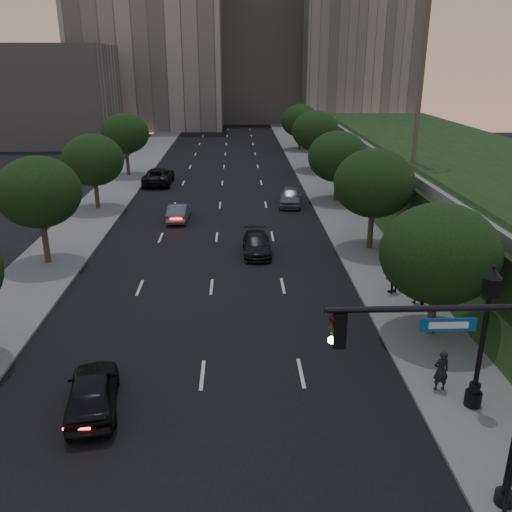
{
  "coord_description": "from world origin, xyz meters",
  "views": [
    {
      "loc": [
        1.48,
        -13.94,
        12.03
      ],
      "look_at": [
        2.32,
        9.14,
        3.6
      ],
      "focal_mm": 38.0,
      "sensor_mm": 36.0,
      "label": 1
    }
  ],
  "objects_px": {
    "sedan_near_left": "(92,392)",
    "sedan_near_right": "(257,244)",
    "street_lamp": "(482,345)",
    "sedan_far_left": "(158,176)",
    "pedestrian_c": "(394,276)",
    "pedestrian_a": "(441,371)",
    "sedan_mid_left": "(179,212)",
    "sedan_far_right": "(291,196)",
    "pedestrian_b": "(418,288)",
    "traffic_signal_mast": "(484,398)"
  },
  "relations": [
    {
      "from": "street_lamp",
      "to": "sedan_near_left",
      "type": "bearing_deg",
      "value": 178.07
    },
    {
      "from": "sedan_near_left",
      "to": "pedestrian_b",
      "type": "height_order",
      "value": "pedestrian_b"
    },
    {
      "from": "traffic_signal_mast",
      "to": "sedan_near_right",
      "type": "bearing_deg",
      "value": 103.38
    },
    {
      "from": "traffic_signal_mast",
      "to": "pedestrian_b",
      "type": "bearing_deg",
      "value": 78.03
    },
    {
      "from": "sedan_near_right",
      "to": "sedan_far_right",
      "type": "relative_size",
      "value": 0.95
    },
    {
      "from": "sedan_near_left",
      "to": "sedan_near_right",
      "type": "relative_size",
      "value": 0.99
    },
    {
      "from": "sedan_near_left",
      "to": "pedestrian_a",
      "type": "relative_size",
      "value": 2.65
    },
    {
      "from": "sedan_far_left",
      "to": "pedestrian_c",
      "type": "xyz_separation_m",
      "value": [
        16.31,
        -28.25,
        0.26
      ]
    },
    {
      "from": "pedestrian_a",
      "to": "pedestrian_c",
      "type": "distance_m",
      "value": 9.13
    },
    {
      "from": "street_lamp",
      "to": "sedan_far_right",
      "type": "bearing_deg",
      "value": 97.41
    },
    {
      "from": "pedestrian_a",
      "to": "pedestrian_b",
      "type": "xyz_separation_m",
      "value": [
        1.61,
        7.75,
        -0.01
      ]
    },
    {
      "from": "street_lamp",
      "to": "sedan_mid_left",
      "type": "xyz_separation_m",
      "value": [
        -13.07,
        24.99,
        -1.95
      ]
    },
    {
      "from": "sedan_far_left",
      "to": "sedan_near_right",
      "type": "relative_size",
      "value": 1.34
    },
    {
      "from": "sedan_near_left",
      "to": "pedestrian_a",
      "type": "distance_m",
      "value": 12.93
    },
    {
      "from": "sedan_near_left",
      "to": "sedan_mid_left",
      "type": "height_order",
      "value": "sedan_near_left"
    },
    {
      "from": "traffic_signal_mast",
      "to": "sedan_far_left",
      "type": "bearing_deg",
      "value": 108.46
    },
    {
      "from": "pedestrian_b",
      "to": "street_lamp",
      "type": "bearing_deg",
      "value": 113.45
    },
    {
      "from": "sedan_near_left",
      "to": "sedan_near_right",
      "type": "distance_m",
      "value": 17.8
    },
    {
      "from": "sedan_near_right",
      "to": "sedan_far_right",
      "type": "bearing_deg",
      "value": 73.72
    },
    {
      "from": "sedan_far_right",
      "to": "pedestrian_a",
      "type": "height_order",
      "value": "pedestrian_a"
    },
    {
      "from": "traffic_signal_mast",
      "to": "sedan_mid_left",
      "type": "relative_size",
      "value": 1.67
    },
    {
      "from": "sedan_mid_left",
      "to": "sedan_far_right",
      "type": "xyz_separation_m",
      "value": [
        9.25,
        4.41,
        0.1
      ]
    },
    {
      "from": "traffic_signal_mast",
      "to": "pedestrian_b",
      "type": "height_order",
      "value": "traffic_signal_mast"
    },
    {
      "from": "street_lamp",
      "to": "sedan_near_left",
      "type": "height_order",
      "value": "street_lamp"
    },
    {
      "from": "sedan_near_left",
      "to": "traffic_signal_mast",
      "type": "bearing_deg",
      "value": 147.09
    },
    {
      "from": "sedan_far_left",
      "to": "sedan_far_right",
      "type": "bearing_deg",
      "value": 144.8
    },
    {
      "from": "traffic_signal_mast",
      "to": "pedestrian_a",
      "type": "xyz_separation_m",
      "value": [
        1.22,
        5.61,
        -2.7
      ]
    },
    {
      "from": "traffic_signal_mast",
      "to": "sedan_far_right",
      "type": "xyz_separation_m",
      "value": [
        -1.73,
        33.99,
        -2.88
      ]
    },
    {
      "from": "street_lamp",
      "to": "sedan_far_left",
      "type": "relative_size",
      "value": 0.95
    },
    {
      "from": "sedan_mid_left",
      "to": "pedestrian_a",
      "type": "height_order",
      "value": "pedestrian_a"
    },
    {
      "from": "pedestrian_c",
      "to": "sedan_far_left",
      "type": "bearing_deg",
      "value": -86.66
    },
    {
      "from": "traffic_signal_mast",
      "to": "street_lamp",
      "type": "distance_m",
      "value": 5.15
    },
    {
      "from": "sedan_far_right",
      "to": "pedestrian_a",
      "type": "bearing_deg",
      "value": -76.86
    },
    {
      "from": "sedan_near_right",
      "to": "pedestrian_c",
      "type": "distance_m",
      "value": 9.91
    },
    {
      "from": "sedan_mid_left",
      "to": "sedan_far_left",
      "type": "relative_size",
      "value": 0.7
    },
    {
      "from": "street_lamp",
      "to": "pedestrian_c",
      "type": "distance_m",
      "value": 10.24
    },
    {
      "from": "pedestrian_c",
      "to": "pedestrian_a",
      "type": "bearing_deg",
      "value": 58.67
    },
    {
      "from": "sedan_far_left",
      "to": "sedan_far_right",
      "type": "relative_size",
      "value": 1.28
    },
    {
      "from": "sedan_near_left",
      "to": "sedan_far_right",
      "type": "xyz_separation_m",
      "value": [
        9.96,
        28.94,
        0.05
      ]
    },
    {
      "from": "traffic_signal_mast",
      "to": "sedan_near_right",
      "type": "distance_m",
      "value": 22.42
    },
    {
      "from": "street_lamp",
      "to": "pedestrian_c",
      "type": "bearing_deg",
      "value": 90.7
    },
    {
      "from": "sedan_near_right",
      "to": "pedestrian_a",
      "type": "distance_m",
      "value": 17.22
    },
    {
      "from": "sedan_near_left",
      "to": "pedestrian_b",
      "type": "bearing_deg",
      "value": -159.75
    },
    {
      "from": "sedan_far_left",
      "to": "pedestrian_a",
      "type": "bearing_deg",
      "value": 112.84
    },
    {
      "from": "sedan_far_right",
      "to": "pedestrian_a",
      "type": "xyz_separation_m",
      "value": [
        2.95,
        -28.38,
        0.18
      ]
    },
    {
      "from": "sedan_mid_left",
      "to": "sedan_near_right",
      "type": "height_order",
      "value": "sedan_mid_left"
    },
    {
      "from": "sedan_far_right",
      "to": "pedestrian_c",
      "type": "distance_m",
      "value": 19.64
    },
    {
      "from": "pedestrian_b",
      "to": "pedestrian_c",
      "type": "bearing_deg",
      "value": -28.83
    },
    {
      "from": "traffic_signal_mast",
      "to": "sedan_near_left",
      "type": "height_order",
      "value": "traffic_signal_mast"
    },
    {
      "from": "pedestrian_b",
      "to": "sedan_far_left",
      "type": "bearing_deg",
      "value": -31.58
    }
  ]
}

